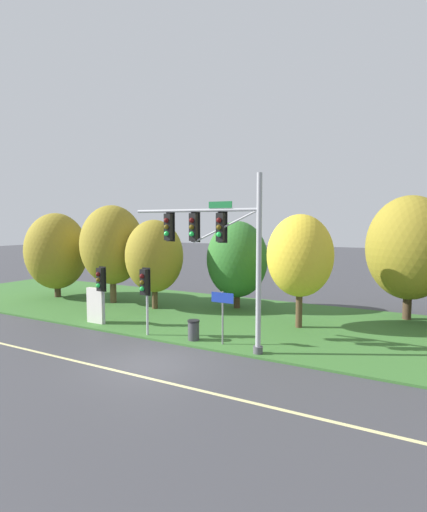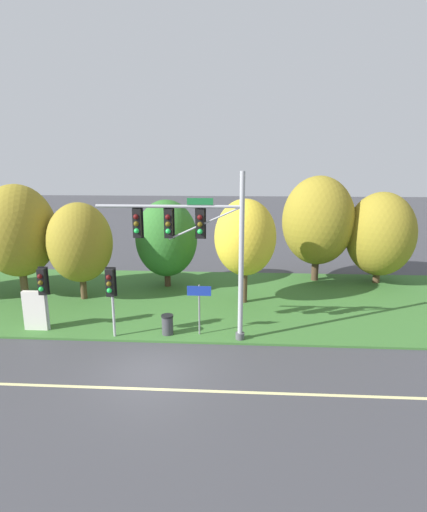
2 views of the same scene
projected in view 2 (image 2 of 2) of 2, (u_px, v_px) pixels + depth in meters
ground_plane at (150, 372)px, 15.36m from camera, size 160.00×160.00×0.00m
lane_stripe at (143, 389)px, 14.20m from camera, size 36.00×0.16×0.01m
grass_verge at (180, 299)px, 23.36m from camera, size 48.00×11.50×0.10m
traffic_signal_mast at (197, 239)px, 17.02m from camera, size 6.42×0.49×7.41m
pedestrian_signal_near_kerb at (111, 287)px, 17.55m from camera, size 0.46×0.55×3.28m
pedestrian_signal_further_along at (43, 285)px, 18.30m from camera, size 0.46×0.55×3.11m
route_sign_post at (199, 301)px, 18.09m from camera, size 1.09×0.08×2.38m
tree_left_of_mast at (18, 231)px, 22.76m from camera, size 4.24×4.24×6.58m
tree_behind_signpost at (80, 243)px, 22.53m from camera, size 3.63×3.63×5.60m
tree_mid_verge at (167, 238)px, 24.92m from camera, size 3.85×3.85×5.52m
tree_tall_centre at (245, 238)px, 21.85m from camera, size 3.39×3.39×5.85m
tree_right_far at (318, 221)px, 26.00m from camera, size 4.63×4.63×6.92m
tree_furthest_back at (380, 234)px, 25.62m from camera, size 4.32×4.32×5.94m
info_kiosk at (35, 311)px, 18.79m from camera, size 1.10×0.24×1.90m
trash_bin at (167, 324)px, 18.38m from camera, size 0.56×0.56×0.93m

